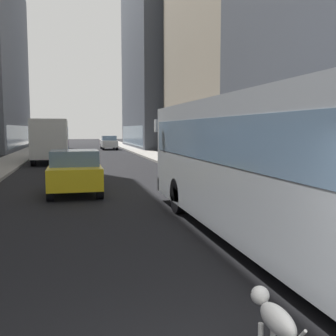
{
  "coord_description": "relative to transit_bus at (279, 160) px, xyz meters",
  "views": [
    {
      "loc": [
        -1.21,
        -2.4,
        2.39
      ],
      "look_at": [
        1.12,
        7.31,
        1.4
      ],
      "focal_mm": 41.97,
      "sensor_mm": 36.0,
      "label": 1
    }
  ],
  "objects": [
    {
      "name": "car_white_van",
      "position": [
        0.0,
        39.49,
        -0.96
      ],
      "size": [
        1.77,
        4.14,
        1.62
      ],
      "color": "silver",
      "rests_on": "ground"
    },
    {
      "name": "box_truck",
      "position": [
        -5.6,
        22.26,
        -0.11
      ],
      "size": [
        2.3,
        7.5,
        3.05
      ],
      "color": "#19519E",
      "rests_on": "ground"
    },
    {
      "name": "sidewalk_left",
      "position": [
        -8.5,
        30.26,
        -1.7
      ],
      "size": [
        2.4,
        110.0,
        0.15
      ],
      "primitive_type": "cube",
      "color": "#9E9991",
      "rests_on": "ground"
    },
    {
      "name": "car_yellow_taxi",
      "position": [
        -4.0,
        7.82,
        -0.96
      ],
      "size": [
        1.86,
        3.95,
        1.62
      ],
      "color": "yellow",
      "rests_on": "ground"
    },
    {
      "name": "sidewalk_right",
      "position": [
        2.9,
        30.26,
        -1.7
      ],
      "size": [
        2.4,
        110.0,
        0.15
      ],
      "primitive_type": "cube",
      "color": "#9E9991",
      "rests_on": "ground"
    },
    {
      "name": "car_red_coupe",
      "position": [
        -5.6,
        41.2,
        -0.95
      ],
      "size": [
        1.92,
        4.53,
        1.62
      ],
      "color": "red",
      "rests_on": "ground"
    },
    {
      "name": "transit_bus",
      "position": [
        0.0,
        0.0,
        0.0
      ],
      "size": [
        2.78,
        11.53,
        3.05
      ],
      "color": "#999EA3",
      "rests_on": "ground"
    },
    {
      "name": "ground_plane",
      "position": [
        -2.8,
        30.26,
        -1.78
      ],
      "size": [
        120.0,
        120.0,
        0.0
      ],
      "primitive_type": "plane",
      "color": "black"
    },
    {
      "name": "building_right_far",
      "position": [
        9.1,
        43.43,
        11.53
      ],
      "size": [
        11.7,
        19.42,
        26.62
      ],
      "color": "#4C515B",
      "rests_on": "ground"
    },
    {
      "name": "building_right_mid",
      "position": [
        9.1,
        22.93,
        8.05
      ],
      "size": [
        8.7,
        16.7,
        19.67
      ],
      "color": "#A0937F",
      "rests_on": "ground"
    },
    {
      "name": "dalmatian_dog",
      "position": [
        -2.11,
        -3.75,
        -1.26
      ],
      "size": [
        0.22,
        0.96,
        0.72
      ],
      "color": "white",
      "rests_on": "ground"
    }
  ]
}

